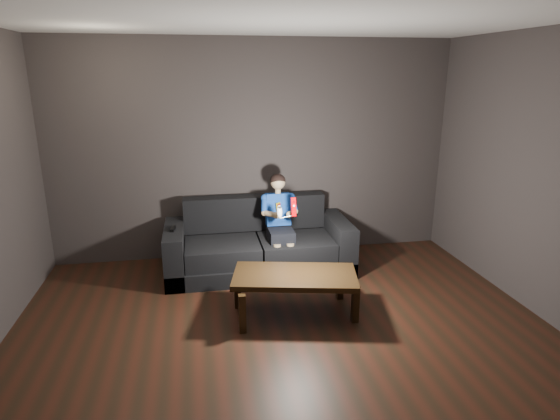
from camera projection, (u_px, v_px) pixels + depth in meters
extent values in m
plane|color=black|center=(296.00, 363.00, 3.84)|extent=(5.00, 5.00, 0.00)
cube|color=#3D3635|center=(255.00, 151.00, 5.81)|extent=(5.00, 0.04, 2.70)
cube|color=silver|center=(299.00, 8.00, 3.07)|extent=(5.00, 5.00, 0.02)
cube|color=black|center=(259.00, 263.00, 5.60)|extent=(2.16, 0.93, 0.19)
cube|color=black|center=(223.00, 252.00, 5.38)|extent=(0.84, 0.66, 0.23)
cube|color=black|center=(296.00, 248.00, 5.52)|extent=(0.84, 0.66, 0.23)
cube|color=black|center=(254.00, 212.00, 5.79)|extent=(1.73, 0.22, 0.42)
cube|color=black|center=(175.00, 253.00, 5.38)|extent=(0.22, 0.93, 0.59)
cube|color=black|center=(338.00, 242.00, 5.71)|extent=(0.22, 0.93, 0.59)
cube|color=black|center=(281.00, 235.00, 5.42)|extent=(0.28, 0.36, 0.13)
cube|color=#0C3CA1|center=(278.00, 209.00, 5.53)|extent=(0.28, 0.20, 0.40)
cube|color=gold|center=(279.00, 206.00, 5.44)|extent=(0.09, 0.09, 0.09)
cube|color=#AE0002|center=(279.00, 206.00, 5.43)|extent=(0.06, 0.06, 0.06)
cylinder|color=tan|center=(278.00, 191.00, 5.47)|extent=(0.07, 0.07, 0.06)
sphere|color=tan|center=(278.00, 182.00, 5.44)|extent=(0.17, 0.17, 0.17)
ellipsoid|color=black|center=(278.00, 180.00, 5.44)|extent=(0.18, 0.18, 0.15)
cylinder|color=#0C3CA1|center=(264.00, 205.00, 5.42)|extent=(0.08, 0.21, 0.18)
cylinder|color=#0C3CA1|center=(294.00, 204.00, 5.48)|extent=(0.08, 0.21, 0.18)
cylinder|color=tan|center=(271.00, 212.00, 5.30)|extent=(0.13, 0.22, 0.10)
cylinder|color=tan|center=(293.00, 211.00, 5.34)|extent=(0.13, 0.22, 0.10)
sphere|color=tan|center=(276.00, 215.00, 5.23)|extent=(0.08, 0.08, 0.08)
sphere|color=tan|center=(290.00, 215.00, 5.25)|extent=(0.08, 0.08, 0.08)
cylinder|color=tan|center=(277.00, 258.00, 5.29)|extent=(0.09, 0.09, 0.32)
cylinder|color=tan|center=(290.00, 257.00, 5.32)|extent=(0.09, 0.09, 0.32)
cube|color=#C00004|center=(293.00, 207.00, 5.02)|extent=(0.05, 0.08, 0.21)
cube|color=#7C0009|center=(294.00, 202.00, 4.98)|extent=(0.03, 0.01, 0.03)
cylinder|color=white|center=(294.00, 209.00, 5.00)|extent=(0.02, 0.01, 0.02)
ellipsoid|color=white|center=(280.00, 212.00, 5.01)|extent=(0.06, 0.09, 0.15)
cylinder|color=black|center=(280.00, 207.00, 4.96)|extent=(0.03, 0.01, 0.03)
cube|color=black|center=(173.00, 229.00, 5.24)|extent=(0.06, 0.17, 0.03)
cube|color=black|center=(173.00, 226.00, 5.29)|extent=(0.02, 0.02, 0.00)
cube|color=black|center=(295.00, 277.00, 4.50)|extent=(1.28, 0.82, 0.05)
cube|color=black|center=(242.00, 314.00, 4.24)|extent=(0.06, 0.06, 0.38)
cube|color=black|center=(355.00, 304.00, 4.42)|extent=(0.06, 0.06, 0.38)
cube|color=black|center=(237.00, 290.00, 4.69)|extent=(0.06, 0.06, 0.38)
cube|color=black|center=(340.00, 282.00, 4.88)|extent=(0.06, 0.06, 0.38)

